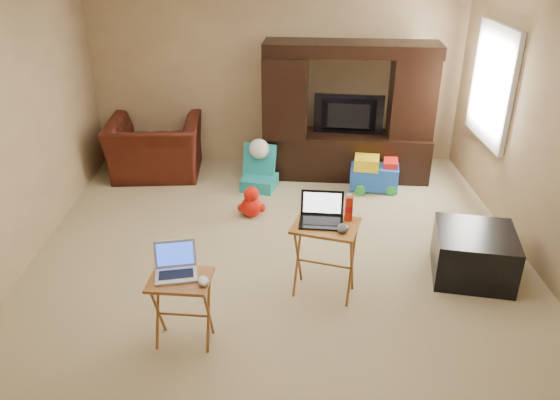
{
  "coord_description": "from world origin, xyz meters",
  "views": [
    {
      "loc": [
        -0.05,
        -4.62,
        3.0
      ],
      "look_at": [
        0.0,
        -0.2,
        0.8
      ],
      "focal_mm": 35.0,
      "sensor_mm": 36.0,
      "label": 1
    }
  ],
  "objects_px": {
    "mouse_left": "(203,281)",
    "water_bottle": "(349,209)",
    "ottoman": "(474,254)",
    "child_rocker": "(259,168)",
    "tray_table_left": "(183,311)",
    "plush_toy": "(251,201)",
    "laptop_left": "(175,263)",
    "laptop_right": "(322,211)",
    "television": "(348,116)",
    "mouse_right": "(343,228)",
    "recliner": "(155,148)",
    "push_toy": "(374,173)",
    "entertainment_center": "(348,112)",
    "tray_table_right": "(324,259)"
  },
  "relations": [
    {
      "from": "mouse_left",
      "to": "water_bottle",
      "type": "height_order",
      "value": "water_bottle"
    },
    {
      "from": "ottoman",
      "to": "mouse_left",
      "type": "distance_m",
      "value": 2.65
    },
    {
      "from": "child_rocker",
      "to": "tray_table_left",
      "type": "relative_size",
      "value": 0.91
    },
    {
      "from": "plush_toy",
      "to": "laptop_left",
      "type": "distance_m",
      "value": 2.25
    },
    {
      "from": "ottoman",
      "to": "laptop_right",
      "type": "xyz_separation_m",
      "value": [
        -1.49,
        -0.25,
        0.6
      ]
    },
    {
      "from": "television",
      "to": "mouse_right",
      "type": "bearing_deg",
      "value": 90.59
    },
    {
      "from": "laptop_left",
      "to": "mouse_left",
      "type": "height_order",
      "value": "laptop_left"
    },
    {
      "from": "recliner",
      "to": "water_bottle",
      "type": "xyz_separation_m",
      "value": [
        2.23,
        -2.63,
        0.44
      ]
    },
    {
      "from": "push_toy",
      "to": "tray_table_left",
      "type": "relative_size",
      "value": 1.0
    },
    {
      "from": "plush_toy",
      "to": "water_bottle",
      "type": "relative_size",
      "value": 1.69
    },
    {
      "from": "push_toy",
      "to": "laptop_left",
      "type": "height_order",
      "value": "laptop_left"
    },
    {
      "from": "plush_toy",
      "to": "tray_table_left",
      "type": "xyz_separation_m",
      "value": [
        -0.46,
        -2.15,
        0.12
      ]
    },
    {
      "from": "television",
      "to": "recliner",
      "type": "bearing_deg",
      "value": 6.34
    },
    {
      "from": "recliner",
      "to": "mouse_left",
      "type": "xyz_separation_m",
      "value": [
        1.05,
        -3.43,
        0.25
      ]
    },
    {
      "from": "entertainment_center",
      "to": "television",
      "type": "height_order",
      "value": "entertainment_center"
    },
    {
      "from": "television",
      "to": "plush_toy",
      "type": "height_order",
      "value": "television"
    },
    {
      "from": "tray_table_left",
      "to": "laptop_left",
      "type": "height_order",
      "value": "laptop_left"
    },
    {
      "from": "ottoman",
      "to": "water_bottle",
      "type": "bearing_deg",
      "value": -171.16
    },
    {
      "from": "television",
      "to": "child_rocker",
      "type": "bearing_deg",
      "value": 25.47
    },
    {
      "from": "ottoman",
      "to": "water_bottle",
      "type": "height_order",
      "value": "water_bottle"
    },
    {
      "from": "mouse_left",
      "to": "mouse_right",
      "type": "distance_m",
      "value": 1.26
    },
    {
      "from": "push_toy",
      "to": "laptop_right",
      "type": "relative_size",
      "value": 1.62
    },
    {
      "from": "mouse_right",
      "to": "recliner",
      "type": "bearing_deg",
      "value": 127.27
    },
    {
      "from": "television",
      "to": "child_rocker",
      "type": "xyz_separation_m",
      "value": [
        -1.15,
        -0.35,
        -0.57
      ]
    },
    {
      "from": "push_toy",
      "to": "ottoman",
      "type": "relative_size",
      "value": 0.84
    },
    {
      "from": "entertainment_center",
      "to": "mouse_right",
      "type": "height_order",
      "value": "entertainment_center"
    },
    {
      "from": "push_toy",
      "to": "laptop_left",
      "type": "bearing_deg",
      "value": -115.16
    },
    {
      "from": "entertainment_center",
      "to": "mouse_left",
      "type": "distance_m",
      "value": 3.7
    },
    {
      "from": "recliner",
      "to": "plush_toy",
      "type": "bearing_deg",
      "value": 135.64
    },
    {
      "from": "television",
      "to": "ottoman",
      "type": "relative_size",
      "value": 1.25
    },
    {
      "from": "television",
      "to": "tray_table_right",
      "type": "height_order",
      "value": "television"
    },
    {
      "from": "child_rocker",
      "to": "laptop_right",
      "type": "relative_size",
      "value": 1.48
    },
    {
      "from": "plush_toy",
      "to": "push_toy",
      "type": "distance_m",
      "value": 1.69
    },
    {
      "from": "plush_toy",
      "to": "ottoman",
      "type": "height_order",
      "value": "ottoman"
    },
    {
      "from": "television",
      "to": "push_toy",
      "type": "relative_size",
      "value": 1.48
    },
    {
      "from": "laptop_right",
      "to": "tray_table_right",
      "type": "bearing_deg",
      "value": -19.89
    },
    {
      "from": "laptop_right",
      "to": "mouse_left",
      "type": "height_order",
      "value": "laptop_right"
    },
    {
      "from": "tray_table_left",
      "to": "laptop_right",
      "type": "relative_size",
      "value": 1.62
    },
    {
      "from": "plush_toy",
      "to": "tray_table_left",
      "type": "height_order",
      "value": "tray_table_left"
    },
    {
      "from": "ottoman",
      "to": "tray_table_right",
      "type": "height_order",
      "value": "tray_table_right"
    },
    {
      "from": "recliner",
      "to": "laptop_right",
      "type": "relative_size",
      "value": 3.14
    },
    {
      "from": "ottoman",
      "to": "mouse_left",
      "type": "height_order",
      "value": "mouse_left"
    },
    {
      "from": "plush_toy",
      "to": "tray_table_left",
      "type": "distance_m",
      "value": 2.21
    },
    {
      "from": "mouse_left",
      "to": "water_bottle",
      "type": "xyz_separation_m",
      "value": [
        1.18,
        0.8,
        0.19
      ]
    },
    {
      "from": "entertainment_center",
      "to": "mouse_right",
      "type": "bearing_deg",
      "value": -92.21
    },
    {
      "from": "television",
      "to": "mouse_right",
      "type": "distance_m",
      "value": 2.77
    },
    {
      "from": "television",
      "to": "tray_table_left",
      "type": "relative_size",
      "value": 1.48
    },
    {
      "from": "child_rocker",
      "to": "push_toy",
      "type": "distance_m",
      "value": 1.46
    },
    {
      "from": "push_toy",
      "to": "laptop_left",
      "type": "distance_m",
      "value": 3.52
    },
    {
      "from": "push_toy",
      "to": "laptop_right",
      "type": "bearing_deg",
      "value": -101.09
    }
  ]
}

